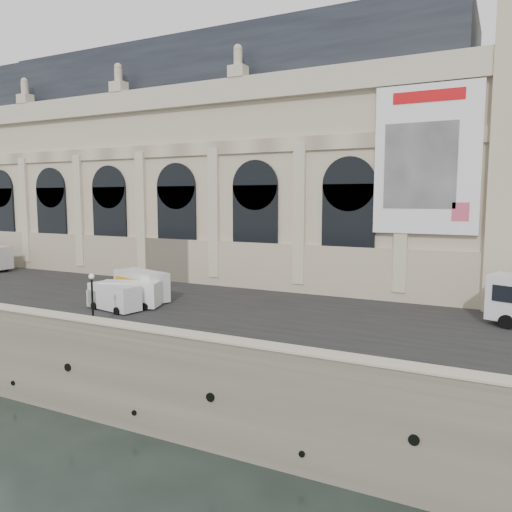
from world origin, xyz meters
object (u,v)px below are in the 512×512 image
at_px(box_truck, 139,286).
at_px(lamp_right, 92,301).
at_px(van_b, 112,297).
at_px(van_c, 126,294).

relative_size(box_truck, lamp_right, 1.83).
bearing_deg(van_b, van_c, 68.17).
bearing_deg(box_truck, van_b, -82.38).
distance_m(box_truck, lamp_right, 9.83).
relative_size(van_c, box_truck, 0.76).
relative_size(van_b, van_c, 0.96).
height_order(van_c, lamp_right, lamp_right).
height_order(van_b, lamp_right, lamp_right).
xyz_separation_m(van_c, lamp_right, (2.26, -6.28, 0.82)).
bearing_deg(lamp_right, box_truck, 109.77).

